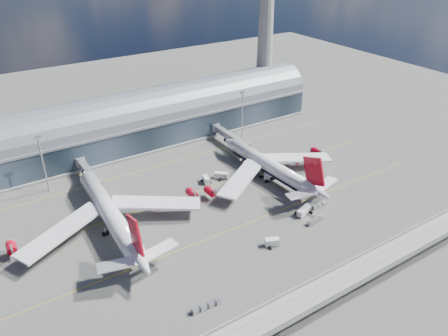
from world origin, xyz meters
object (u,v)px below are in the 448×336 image
cargo_train_0 (207,306)px  cargo_train_1 (316,220)px  control_tower (266,23)px  service_truck_3 (267,175)px  floodlight_mast_left (43,162)px  service_truck_4 (206,180)px  service_truck_2 (304,211)px  cargo_train_2 (319,206)px  airliner_left (111,215)px  service_truck_5 (221,175)px  service_truck_1 (272,242)px  airliner_right (270,167)px  floodlight_mast_right (242,114)px

cargo_train_0 → cargo_train_1: (56.66, 14.45, 0.06)m
control_tower → service_truck_3: size_ratio=14.97×
floodlight_mast_left → service_truck_4: (59.84, -30.37, -12.18)m
service_truck_2 → cargo_train_0: size_ratio=0.81×
cargo_train_2 → floodlight_mast_left: bearing=50.8°
airliner_left → cargo_train_1: (66.38, -37.28, -5.60)m
cargo_train_1 → floodlight_mast_left: bearing=50.4°
service_truck_2 → service_truck_4: bearing=7.4°
cargo_train_1 → cargo_train_2: 10.60m
service_truck_4 → airliner_left: bearing=-152.1°
service_truck_5 → cargo_train_2: service_truck_5 is taller
service_truck_2 → service_truck_3: 30.11m
service_truck_1 → cargo_train_0: bearing=133.5°
service_truck_5 → cargo_train_1: size_ratio=0.73×
service_truck_3 → service_truck_5: bearing=-173.8°
airliner_left → cargo_train_1: airliner_left is taller
service_truck_4 → service_truck_5: (7.54, -0.51, 0.01)m
control_tower → airliner_left: 147.17m
service_truck_3 → service_truck_4: size_ratio=1.28×
airliner_left → service_truck_1: (43.83, -39.24, -5.07)m
airliner_right → service_truck_1: (-28.79, -38.17, -4.19)m
control_tower → floodlight_mast_right: bearing=-141.3°
floodlight_mast_right → cargo_train_1: size_ratio=3.18×
airliner_left → service_truck_4: bearing=15.3°
floodlight_mast_right → service_truck_4: size_ratio=4.79×
airliner_right → service_truck_4: (-25.98, 11.91, -4.20)m
cargo_train_0 → cargo_train_1: bearing=-80.6°
service_truck_3 → cargo_train_0: service_truck_3 is taller
service_truck_5 → service_truck_1: bearing=-149.5°
service_truck_1 → service_truck_3: service_truck_3 is taller
floodlight_mast_left → cargo_train_2: floodlight_mast_left is taller
service_truck_1 → service_truck_4: (2.81, 50.08, -0.01)m
airliner_left → cargo_train_2: bearing=-20.0°
service_truck_4 → cargo_train_1: 52.01m
floodlight_mast_right → cargo_train_0: (-77.07, -92.94, -12.77)m
floodlight_mast_left → service_truck_1: (57.03, -80.45, -12.17)m
cargo_train_2 → cargo_train_0: bearing=108.1°
control_tower → floodlight_mast_left: bearing=-168.3°
service_truck_3 → cargo_train_1: 36.67m
service_truck_2 → cargo_train_2: service_truck_2 is taller
service_truck_1 → service_truck_2: size_ratio=0.68×
service_truck_1 → service_truck_2: (22.73, 8.56, 0.01)m
airliner_right → service_truck_4: bearing=152.2°
service_truck_4 → service_truck_5: service_truck_4 is taller
airliner_right → service_truck_2: (-6.06, -29.61, -4.18)m
service_truck_1 → service_truck_2: 24.29m
service_truck_2 → service_truck_3: (4.69, 29.74, 0.21)m
floodlight_mast_right → cargo_train_2: bearing=-99.7°
cargo_train_0 → cargo_train_1: cargo_train_1 is taller
service_truck_2 → cargo_train_0: service_truck_2 is taller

